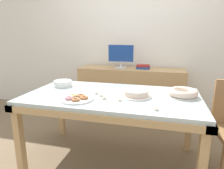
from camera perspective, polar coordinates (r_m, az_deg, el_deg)
ground_plane at (r=2.39m, az=-0.01°, el=-20.58°), size 12.00×12.00×0.00m
wall_back at (r=3.47m, az=6.48°, el=13.03°), size 8.00×0.10×2.60m
dining_table at (r=2.08m, az=-0.01°, el=-5.10°), size 1.79×0.96×0.76m
sideboard at (r=3.31m, az=5.33°, el=-2.50°), size 1.68×0.44×0.83m
computer_monitor at (r=3.22m, az=2.56°, el=8.08°), size 0.42×0.20×0.38m
book_stack at (r=3.19m, az=8.88°, el=5.01°), size 0.21×0.15×0.06m
cake_chocolate_round at (r=1.99m, az=6.94°, el=-2.56°), size 0.31×0.31×0.07m
cake_golden_bundt at (r=2.09m, az=19.58°, el=-2.26°), size 0.28×0.28×0.08m
pastry_platter at (r=1.91m, az=-10.02°, el=-3.94°), size 0.31×0.31×0.04m
plate_stack at (r=2.44m, az=-13.87°, el=0.30°), size 0.21×0.21×0.07m
tealight_centre at (r=1.91m, az=-2.26°, el=-3.87°), size 0.04×0.04×0.04m
tealight_near_front at (r=1.85m, az=2.18°, el=-4.41°), size 0.04×0.04×0.04m
tealight_left_edge at (r=1.67m, az=12.48°, el=-6.87°), size 0.04×0.04×0.04m
tealight_near_cakes at (r=2.07m, az=-4.47°, el=-2.47°), size 0.04×0.04×0.04m
tealight_right_edge at (r=1.99m, az=-3.19°, el=-3.10°), size 0.04×0.04×0.04m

